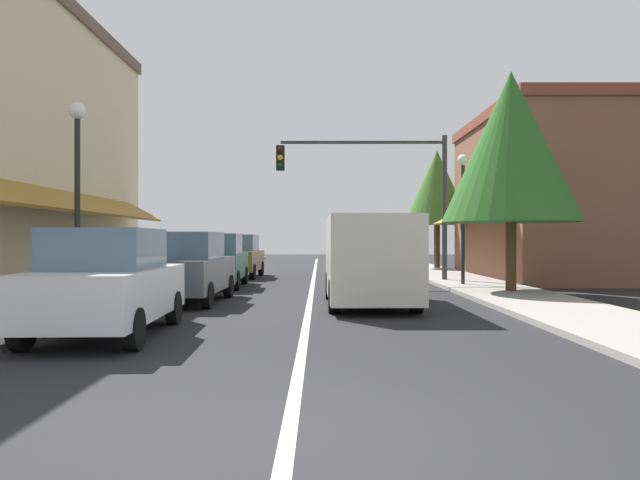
# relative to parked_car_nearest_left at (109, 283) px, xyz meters

# --- Properties ---
(ground_plane) EXTENTS (80.00, 80.00, 0.00)m
(ground_plane) POSITION_rel_parked_car_nearest_left_xyz_m (3.23, 12.73, -0.88)
(ground_plane) COLOR black
(sidewalk_left) EXTENTS (2.60, 56.00, 0.12)m
(sidewalk_left) POSITION_rel_parked_car_nearest_left_xyz_m (-2.27, 12.73, -0.82)
(sidewalk_left) COLOR gray
(sidewalk_left) RESTS_ON ground
(sidewalk_right) EXTENTS (2.60, 56.00, 0.12)m
(sidewalk_right) POSITION_rel_parked_car_nearest_left_xyz_m (8.73, 12.73, -0.82)
(sidewalk_right) COLOR gray
(sidewalk_right) RESTS_ON ground
(lane_center_stripe) EXTENTS (0.14, 52.00, 0.01)m
(lane_center_stripe) POSITION_rel_parked_car_nearest_left_xyz_m (3.23, 12.73, -0.88)
(lane_center_stripe) COLOR silver
(lane_center_stripe) RESTS_ON ground
(storefront_right_block) EXTENTS (7.13, 10.20, 6.63)m
(storefront_right_block) POSITION_rel_parked_car_nearest_left_xyz_m (12.93, 14.73, 2.44)
(storefront_right_block) COLOR brown
(storefront_right_block) RESTS_ON ground
(parked_car_nearest_left) EXTENTS (1.88, 4.15, 1.77)m
(parked_car_nearest_left) POSITION_rel_parked_car_nearest_left_xyz_m (0.00, 0.00, 0.00)
(parked_car_nearest_left) COLOR silver
(parked_car_nearest_left) RESTS_ON ground
(parked_car_second_left) EXTENTS (1.88, 4.15, 1.77)m
(parked_car_second_left) POSITION_rel_parked_car_nearest_left_xyz_m (0.17, 5.28, 0.00)
(parked_car_second_left) COLOR #4C5156
(parked_car_second_left) RESTS_ON ground
(parked_car_third_left) EXTENTS (1.87, 4.14, 1.77)m
(parked_car_third_left) POSITION_rel_parked_car_nearest_left_xyz_m (0.07, 10.19, 0.00)
(parked_car_third_left) COLOR #0F4C33
(parked_car_third_left) RESTS_ON ground
(parked_car_far_left) EXTENTS (1.86, 4.14, 1.77)m
(parked_car_far_left) POSITION_rel_parked_car_nearest_left_xyz_m (0.09, 15.27, 0.00)
(parked_car_far_left) COLOR brown
(parked_car_far_left) RESTS_ON ground
(van_in_lane) EXTENTS (2.04, 5.20, 2.12)m
(van_in_lane) POSITION_rel_parked_car_nearest_left_xyz_m (4.66, 4.71, 0.27)
(van_in_lane) COLOR beige
(van_in_lane) RESTS_ON ground
(traffic_signal_mast_arm) EXTENTS (6.21, 0.50, 5.37)m
(traffic_signal_mast_arm) POSITION_rel_parked_car_nearest_left_xyz_m (5.77, 12.23, 2.87)
(traffic_signal_mast_arm) COLOR #333333
(traffic_signal_mast_arm) RESTS_ON ground
(street_lamp_left_near) EXTENTS (0.36, 0.36, 4.54)m
(street_lamp_left_near) POSITION_rel_parked_car_nearest_left_xyz_m (-1.73, 3.12, 2.20)
(street_lamp_left_near) COLOR black
(street_lamp_left_near) RESTS_ON ground
(street_lamp_right_mid) EXTENTS (0.36, 0.36, 4.37)m
(street_lamp_right_mid) POSITION_rel_parked_car_nearest_left_xyz_m (8.18, 10.06, 2.10)
(street_lamp_right_mid) COLOR black
(street_lamp_right_mid) RESTS_ON ground
(tree_right_near) EXTENTS (3.92, 3.92, 6.39)m
(tree_right_near) POSITION_rel_parked_car_nearest_left_xyz_m (8.94, 7.44, 3.34)
(tree_right_near) COLOR #4C331E
(tree_right_near) RESTS_ON ground
(tree_right_far) EXTENTS (3.43, 3.43, 6.11)m
(tree_right_far) POSITION_rel_parked_car_nearest_left_xyz_m (9.46, 21.23, 3.33)
(tree_right_far) COLOR #4C331E
(tree_right_far) RESTS_ON ground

